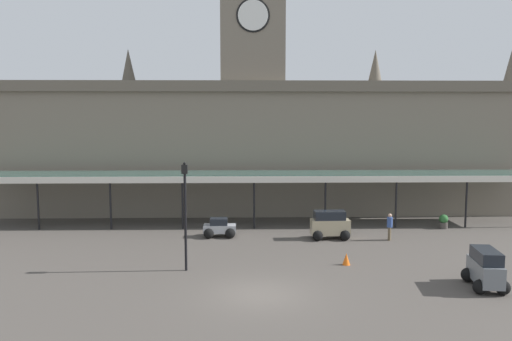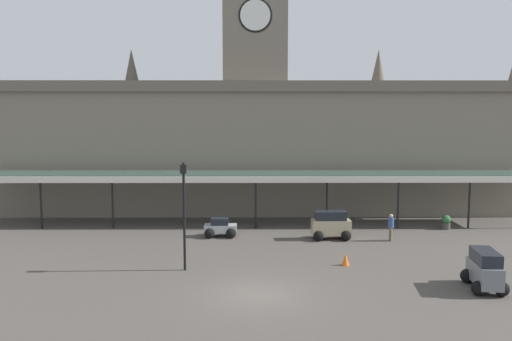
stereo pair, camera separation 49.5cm
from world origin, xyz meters
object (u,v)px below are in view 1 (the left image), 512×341
Objects in this scene: car_beige_van at (330,226)px; planter_forecourt_centre at (444,221)px; car_silver_sedan at (220,229)px; car_grey_van at (485,270)px; pedestrian_beside_cars at (390,226)px; victorian_lamppost at (185,204)px; traffic_cone at (346,259)px.

planter_forecourt_centre is (8.22, 2.74, -0.32)m from car_beige_van.
car_silver_sedan is 2.15× the size of planter_forecourt_centre.
car_grey_van reaches higher than pedestrian_beside_cars.
victorian_lamppost is 8.92× the size of traffic_cone.
planter_forecourt_centre is at bearing 7.68° from car_silver_sedan.
victorian_lamppost is at bearing -151.12° from planter_forecourt_centre.
pedestrian_beside_cars reaches higher than car_silver_sedan.
car_beige_van is (-5.44, 9.24, 0.00)m from car_grey_van.
victorian_lamppost reaches higher than car_grey_van.
car_beige_van is 0.45× the size of victorian_lamppost.
pedestrian_beside_cars is at bearing 101.71° from car_grey_van.
pedestrian_beside_cars is at bearing -6.90° from car_beige_van.
victorian_lamppost is (-8.24, -6.34, 2.53)m from car_beige_van.
car_silver_sedan is 0.38× the size of victorian_lamppost.
car_beige_van is 1.45× the size of pedestrian_beside_cars.
car_grey_van is 10.72m from car_beige_van.
victorian_lamppost reaches higher than traffic_cone.
car_silver_sedan is at bearing 141.16° from car_grey_van.
pedestrian_beside_cars reaches higher than planter_forecourt_centre.
car_grey_van is 4.10× the size of traffic_cone.
victorian_lamppost is 8.75m from traffic_cone.
planter_forecourt_centre is at bearing 18.46° from car_beige_van.
traffic_cone is at bearing -90.69° from car_beige_van.
traffic_cone is at bearing -125.75° from pedestrian_beside_cars.
victorian_lamppost is (-11.86, -5.90, 2.43)m from pedestrian_beside_cars.
victorian_lamppost reaches higher than car_silver_sedan.
car_silver_sedan is 7.71m from victorian_lamppost.
car_beige_van is 10.70m from victorian_lamppost.
pedestrian_beside_cars is 13.47m from victorian_lamppost.
car_beige_van is at bearing -5.82° from car_silver_sedan.
car_silver_sedan is 0.85× the size of car_beige_van.
planter_forecourt_centre is at bearing 28.88° from victorian_lamppost.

